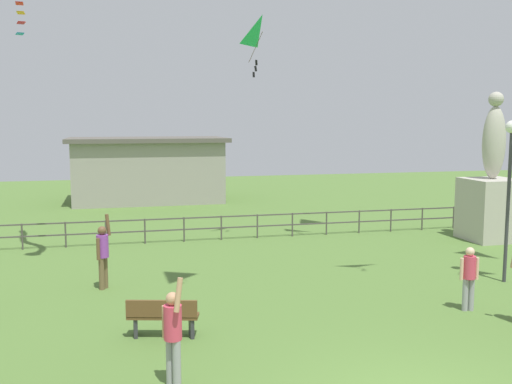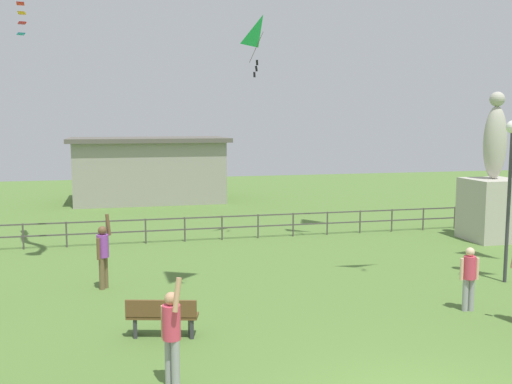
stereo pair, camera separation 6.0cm
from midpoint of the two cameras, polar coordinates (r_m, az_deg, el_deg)
statue_monument at (r=24.17m, az=22.27°, el=-0.40°), size 1.93×1.93×5.70m
lamppost at (r=17.75m, az=23.82°, el=2.34°), size 0.36×0.36×4.60m
park_bench at (r=12.73m, az=-9.07°, el=-11.95°), size 1.56×0.78×0.85m
person_1 at (r=10.31m, az=-8.12°, el=-13.40°), size 0.36×0.51×1.98m
person_3 at (r=16.46m, az=-14.70°, el=-5.72°), size 0.41×0.47×2.05m
person_4 at (r=15.04m, az=20.32°, el=-7.62°), size 0.47×0.29×1.57m
kite_1 at (r=21.81m, az=0.76°, el=15.34°), size 1.07×1.08×2.16m
waterfront_railing at (r=22.61m, az=-2.78°, el=-3.14°), size 36.05×0.06×0.95m
pavilion_building at (r=34.03m, az=-10.40°, el=2.23°), size 8.85×5.13×3.67m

